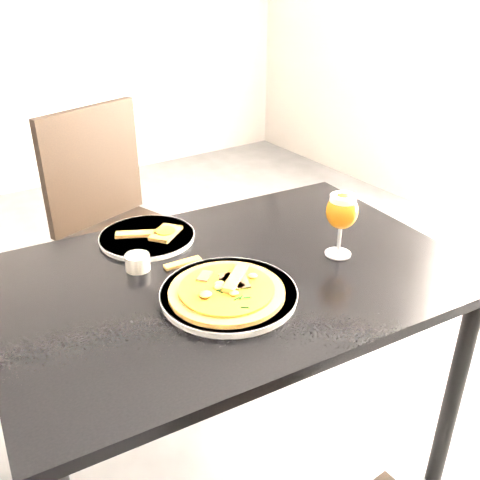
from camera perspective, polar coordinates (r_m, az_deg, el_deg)
dining_table at (r=1.45m, az=-0.78°, el=-6.42°), size 1.27×0.90×0.75m
chair_far at (r=2.14m, az=-12.55°, el=1.40°), size 0.58×0.58×0.99m
plate_main at (r=1.29m, az=-1.20°, el=-5.79°), size 0.41×0.41×0.02m
pizza at (r=1.27m, az=-1.43°, el=-5.41°), size 0.28×0.28×0.03m
plate_second at (r=1.58m, az=-9.88°, el=0.31°), size 0.36×0.36×0.01m
crust_scraps at (r=1.56m, az=-8.95°, el=0.73°), size 0.19×0.14×0.01m
loose_crust at (r=1.43m, az=-6.13°, el=-2.45°), size 0.10×0.03×0.01m
sauce_cup at (r=1.42m, az=-10.88°, el=-2.28°), size 0.06×0.06×0.04m
beer_glass at (r=1.44m, az=10.82°, el=2.99°), size 0.09×0.09×0.18m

